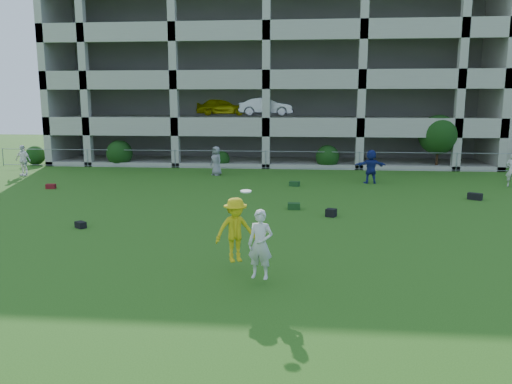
# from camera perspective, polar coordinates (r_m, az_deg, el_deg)

# --- Properties ---
(ground) EXTENTS (100.00, 100.00, 0.00)m
(ground) POSITION_cam_1_polar(r_m,az_deg,el_deg) (14.01, -4.79, -7.79)
(ground) COLOR #235114
(ground) RESTS_ON ground
(bystander_b) EXTENTS (1.14, 0.69, 1.82)m
(bystander_b) POSITION_cam_1_polar(r_m,az_deg,el_deg) (32.52, -25.08, 3.30)
(bystander_b) COLOR white
(bystander_b) RESTS_ON ground
(bystander_c) EXTENTS (0.99, 0.96, 1.72)m
(bystander_c) POSITION_cam_1_polar(r_m,az_deg,el_deg) (29.71, -4.57, 3.56)
(bystander_c) COLOR gray
(bystander_c) RESTS_ON ground
(bystander_d) EXTENTS (1.73, 0.72, 1.81)m
(bystander_d) POSITION_cam_1_polar(r_m,az_deg,el_deg) (27.41, 12.99, 2.86)
(bystander_d) COLOR navy
(bystander_d) RESTS_ON ground
(bystander_e) EXTENTS (0.76, 0.67, 1.74)m
(bystander_e) POSITION_cam_1_polar(r_m,az_deg,el_deg) (28.74, 27.24, 2.24)
(bystander_e) COLOR silver
(bystander_e) RESTS_ON ground
(bag_black_b) EXTENTS (0.47, 0.44, 0.22)m
(bag_black_b) POSITION_cam_1_polar(r_m,az_deg,el_deg) (18.44, -19.41, -3.55)
(bag_black_b) COLOR black
(bag_black_b) RESTS_ON ground
(bag_green_c) EXTENTS (0.51, 0.36, 0.26)m
(bag_green_c) POSITION_cam_1_polar(r_m,az_deg,el_deg) (20.42, 4.35, -1.61)
(bag_green_c) COLOR #133415
(bag_green_c) RESTS_ON ground
(crate_d) EXTENTS (0.46, 0.46, 0.30)m
(crate_d) POSITION_cam_1_polar(r_m,az_deg,el_deg) (19.28, 8.58, -2.36)
(crate_d) COLOR black
(crate_d) RESTS_ON ground
(bag_black_e) EXTENTS (0.67, 0.57, 0.30)m
(bag_black_e) POSITION_cam_1_polar(r_m,az_deg,el_deg) (24.37, 23.74, -0.46)
(bag_black_e) COLOR black
(bag_black_e) RESTS_ON ground
(bag_red_f) EXTENTS (0.48, 0.33, 0.24)m
(bag_red_f) POSITION_cam_1_polar(r_m,az_deg,el_deg) (27.18, -22.40, 0.60)
(bag_red_f) COLOR #5C0F15
(bag_red_f) RESTS_ON ground
(bag_green_g) EXTENTS (0.57, 0.43, 0.25)m
(bag_green_g) POSITION_cam_1_polar(r_m,az_deg,el_deg) (25.94, 4.42, 0.94)
(bag_green_g) COLOR #13351A
(bag_green_g) RESTS_ON ground
(frisbee_contest) EXTENTS (1.66, 1.60, 2.04)m
(frisbee_contest) POSITION_cam_1_polar(r_m,az_deg,el_deg) (12.47, -1.62, -4.77)
(frisbee_contest) COLOR gold
(frisbee_contest) RESTS_ON ground
(parking_garage) EXTENTS (30.00, 14.00, 12.00)m
(parking_garage) POSITION_cam_1_polar(r_m,az_deg,el_deg) (40.90, 2.07, 12.68)
(parking_garage) COLOR #9E998C
(parking_garage) RESTS_ON ground
(fence) EXTENTS (36.06, 0.06, 1.20)m
(fence) POSITION_cam_1_polar(r_m,az_deg,el_deg) (32.41, 1.12, 3.72)
(fence) COLOR gray
(fence) RESTS_ON ground
(shrub_row) EXTENTS (34.38, 2.52, 3.50)m
(shrub_row) POSITION_cam_1_polar(r_m,az_deg,el_deg) (33.00, 9.22, 5.27)
(shrub_row) COLOR #163D11
(shrub_row) RESTS_ON ground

